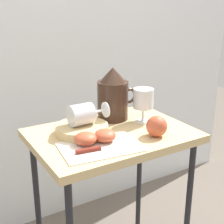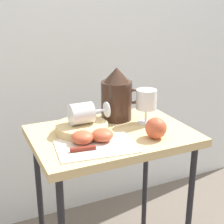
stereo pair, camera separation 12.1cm
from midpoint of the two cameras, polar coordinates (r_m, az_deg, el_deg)
name	(u,v)px [view 1 (the left image)]	position (r m, az deg, el deg)	size (l,w,h in m)	color
curtain_drape	(50,8)	(1.67, -12.83, 17.15)	(2.40, 0.03, 2.26)	white
table	(112,150)	(1.27, -2.75, -6.65)	(0.60, 0.42, 0.70)	tan
linen_napkin	(100,147)	(1.11, -5.24, -6.13)	(0.27, 0.18, 0.00)	silver
basket_tray	(82,129)	(1.22, -8.07, -3.08)	(0.20, 0.20, 0.04)	tan
pitcher	(113,99)	(1.34, -2.41, 2.31)	(0.18, 0.13, 0.22)	#382319
wine_glass_upright	(143,100)	(1.31, 2.85, 2.02)	(0.08, 0.08, 0.14)	silver
wine_glass_tipped_near	(82,114)	(1.21, -8.08, -0.46)	(0.15, 0.08, 0.08)	silver
apple_half_left	(86,138)	(1.13, -7.70, -4.66)	(0.08, 0.08, 0.04)	#C15133
apple_half_right	(105,135)	(1.14, -4.28, -4.14)	(0.08, 0.08, 0.04)	#C15133
apple_whole	(157,126)	(1.19, 4.91, -2.54)	(0.08, 0.08, 0.08)	#C15133
knife	(99,149)	(1.09, -5.43, -6.42)	(0.23, 0.05, 0.01)	silver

